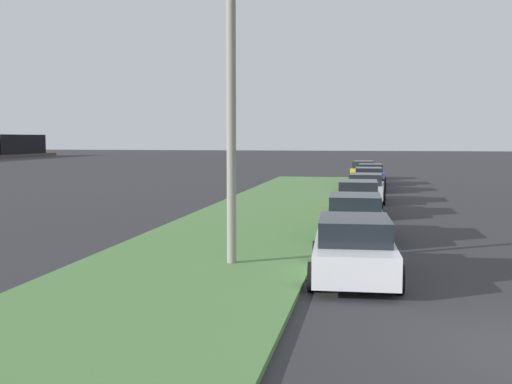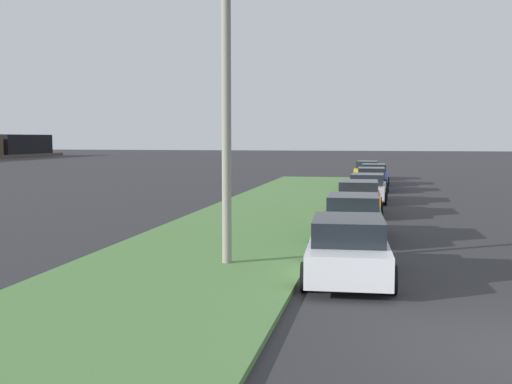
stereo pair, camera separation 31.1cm
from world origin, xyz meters
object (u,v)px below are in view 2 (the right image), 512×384
object	(u,v)px
parked_car_black	(371,180)
parked_car_blue	(374,175)
parked_car_yellow	(367,170)
parked_car_white	(348,249)
parked_car_orange	(359,198)
parked_car_silver	(367,188)
streetlight	(240,94)
parked_car_green	(353,217)

from	to	relation	value
parked_car_black	parked_car_blue	distance (m)	5.42
parked_car_blue	parked_car_yellow	xyz separation A→B (m)	(5.56, 0.53, 0.00)
parked_car_white	parked_car_orange	bearing A→B (deg)	-2.34
parked_car_silver	parked_car_blue	xyz separation A→B (m)	(12.08, -0.21, 0.00)
parked_car_black	streetlight	bearing A→B (deg)	171.46
parked_car_black	streetlight	world-z (taller)	streetlight
parked_car_silver	parked_car_black	world-z (taller)	same
parked_car_silver	streetlight	size ratio (longest dim) A/B	0.58
parked_car_white	parked_car_black	bearing A→B (deg)	-3.64
parked_car_silver	streetlight	world-z (taller)	streetlight
parked_car_white	parked_car_black	xyz separation A→B (m)	(24.17, -0.22, 0.00)
parked_car_white	parked_car_yellow	bearing A→B (deg)	-2.77
parked_car_white	parked_car_yellow	world-z (taller)	same
parked_car_green	streetlight	xyz separation A→B (m)	(-5.03, 2.62, 3.67)
parked_car_white	streetlight	distance (m)	4.63
parked_car_green	parked_car_orange	bearing A→B (deg)	-1.13
parked_car_green	parked_car_black	distance (m)	18.47
parked_car_silver	parked_car_green	bearing A→B (deg)	-179.69
streetlight	parked_car_black	bearing A→B (deg)	-7.19
parked_car_orange	parked_car_black	world-z (taller)	same
parked_car_orange	parked_car_yellow	xyz separation A→B (m)	(22.91, 0.05, 0.00)
parked_car_orange	parked_car_silver	distance (m)	5.28
parked_car_green	parked_car_white	bearing A→B (deg)	179.74
parked_car_white	parked_car_orange	distance (m)	12.24
parked_car_yellow	parked_car_silver	bearing A→B (deg)	-175.63
parked_car_silver	parked_car_blue	distance (m)	12.08
parked_car_silver	parked_car_blue	bearing A→B (deg)	0.48
parked_car_green	streetlight	size ratio (longest dim) A/B	0.58
parked_car_green	parked_car_silver	bearing A→B (deg)	-2.66
parked_car_silver	parked_car_black	distance (m)	6.66
parked_car_silver	streetlight	xyz separation A→B (m)	(-16.84, 2.86, 3.67)
parked_car_white	streetlight	xyz separation A→B (m)	(0.67, 2.74, 3.67)
parked_car_white	parked_car_silver	bearing A→B (deg)	-3.50
parked_car_yellow	parked_car_blue	bearing A→B (deg)	-171.19
parked_car_white	parked_car_silver	distance (m)	17.51
parked_car_white	parked_car_black	size ratio (longest dim) A/B	1.01
parked_car_green	parked_car_yellow	size ratio (longest dim) A/B	0.99
parked_car_white	parked_car_blue	world-z (taller)	same
parked_car_blue	parked_car_yellow	world-z (taller)	same
parked_car_silver	parked_car_black	bearing A→B (deg)	0.57
parked_car_green	parked_car_silver	xyz separation A→B (m)	(11.81, -0.24, 0.00)
parked_car_silver	parked_car_yellow	xyz separation A→B (m)	(17.64, 0.33, 0.00)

